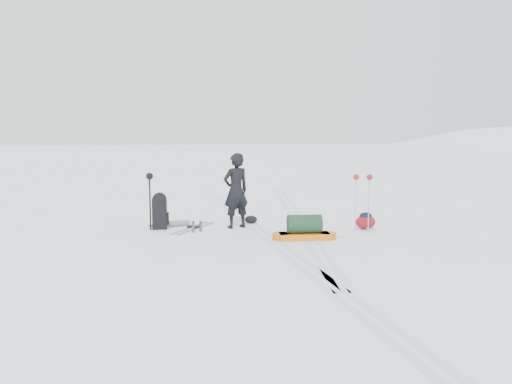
{
  "coord_description": "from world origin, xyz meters",
  "views": [
    {
      "loc": [
        -2.07,
        -11.76,
        2.35
      ],
      "look_at": [
        -0.08,
        0.1,
        0.95
      ],
      "focal_mm": 35.0,
      "sensor_mm": 36.0,
      "label": 1
    }
  ],
  "objects_px": {
    "pulk_sled": "(304,230)",
    "ski_poles_black": "(150,183)",
    "skier": "(236,191)",
    "expedition_rucksack": "(162,212)"
  },
  "relations": [
    {
      "from": "skier",
      "to": "expedition_rucksack",
      "type": "bearing_deg",
      "value": -28.33
    },
    {
      "from": "pulk_sled",
      "to": "ski_poles_black",
      "type": "xyz_separation_m",
      "value": [
        -3.45,
        1.69,
        0.95
      ]
    },
    {
      "from": "expedition_rucksack",
      "to": "ski_poles_black",
      "type": "relative_size",
      "value": 0.66
    },
    {
      "from": "skier",
      "to": "ski_poles_black",
      "type": "relative_size",
      "value": 1.33
    },
    {
      "from": "pulk_sled",
      "to": "skier",
      "type": "bearing_deg",
      "value": 134.2
    },
    {
      "from": "ski_poles_black",
      "to": "expedition_rucksack",
      "type": "bearing_deg",
      "value": 44.08
    },
    {
      "from": "skier",
      "to": "ski_poles_black",
      "type": "distance_m",
      "value": 2.12
    },
    {
      "from": "skier",
      "to": "expedition_rucksack",
      "type": "distance_m",
      "value": 1.91
    },
    {
      "from": "ski_poles_black",
      "to": "skier",
      "type": "bearing_deg",
      "value": 19.55
    },
    {
      "from": "pulk_sled",
      "to": "expedition_rucksack",
      "type": "bearing_deg",
      "value": 154.96
    }
  ]
}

